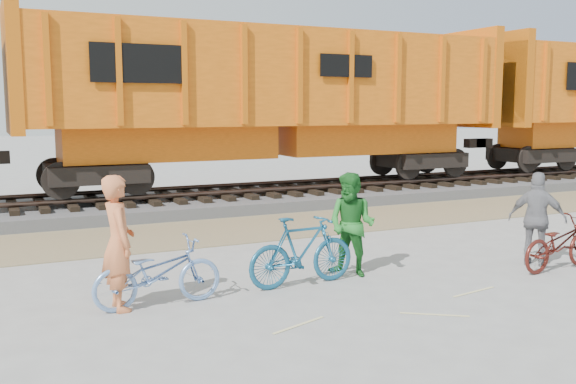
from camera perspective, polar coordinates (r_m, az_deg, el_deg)
name	(u,v)px	position (r m, az deg, el deg)	size (l,w,h in m)	color
ground	(337,298)	(9.34, 4.34, -9.41)	(120.00, 120.00, 0.00)	#9E9E99
gravel_strip	(212,232)	(14.23, -6.73, -3.51)	(120.00, 3.00, 0.02)	#96845D
ballast_bed	(170,204)	(17.52, -10.43, -1.05)	(120.00, 4.00, 0.30)	slate
track	(170,192)	(17.47, -10.45, -0.01)	(120.00, 2.60, 0.24)	black
hopper_car_center	(275,98)	(18.38, -1.16, 8.40)	(14.00, 3.13, 4.65)	black
bicycle_blue	(158,273)	(9.02, -11.49, -7.05)	(0.62, 1.79, 0.94)	#6E94CD
bicycle_teal	(302,251)	(9.83, 1.25, -5.26)	(0.51, 1.80, 1.08)	#175374
bicycle_maroon	(559,243)	(11.73, 22.96, -4.22)	(0.60, 1.73, 0.91)	#4B1711
person_solo	(118,243)	(8.91, -14.85, -4.38)	(0.67, 0.44, 1.83)	#D57140
person_man	(352,225)	(10.42, 5.68, -2.89)	(0.82, 0.64, 1.68)	#1F6C24
person_woman	(537,219)	(11.85, 21.29, -2.24)	(0.95, 0.40, 1.63)	slate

